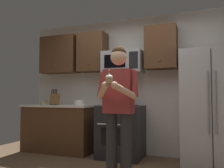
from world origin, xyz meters
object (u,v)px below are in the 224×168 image
at_px(oven_range, 121,131).
at_px(person, 118,103).
at_px(microwave, 123,62).
at_px(knife_block, 55,99).
at_px(bowl_large_white, 79,102).
at_px(refrigerator, 211,108).
at_px(bowl_small_colored, 44,103).
at_px(cupcake, 109,79).

relative_size(oven_range, person, 0.53).
relative_size(microwave, knife_block, 2.31).
bearing_deg(bowl_large_white, refrigerator, -2.58).
xyz_separation_m(microwave, bowl_small_colored, (-1.71, -0.07, -0.77)).
xyz_separation_m(microwave, refrigerator, (1.50, -0.16, -0.82)).
bearing_deg(person, microwave, 105.76).
height_order(oven_range, knife_block, knife_block).
height_order(knife_block, person, person).
xyz_separation_m(oven_range, refrigerator, (1.50, -0.04, 0.44)).
xyz_separation_m(bowl_small_colored, person, (2.05, -1.14, 0.04)).
relative_size(bowl_large_white, bowl_small_colored, 1.44).
height_order(bowl_large_white, cupcake, cupcake).
bearing_deg(refrigerator, bowl_large_white, 177.42).
distance_m(refrigerator, bowl_small_colored, 3.21).
xyz_separation_m(oven_range, person, (0.34, -1.09, 0.53)).
height_order(refrigerator, bowl_large_white, refrigerator).
bearing_deg(cupcake, person, 90.00).
height_order(oven_range, bowl_small_colored, bowl_small_colored).
distance_m(refrigerator, knife_block, 2.89).
bearing_deg(oven_range, person, -72.60).
xyz_separation_m(oven_range, bowl_small_colored, (-1.71, 0.05, 0.49)).
xyz_separation_m(microwave, cupcake, (0.34, -1.53, -0.43)).
bearing_deg(oven_range, microwave, 89.98).
height_order(refrigerator, knife_block, refrigerator).
distance_m(oven_range, cupcake, 1.67).
height_order(oven_range, refrigerator, refrigerator).
bearing_deg(cupcake, microwave, 102.50).
height_order(knife_block, bowl_small_colored, knife_block).
xyz_separation_m(refrigerator, knife_block, (-2.88, 0.01, 0.13)).
bearing_deg(refrigerator, microwave, 173.97).
height_order(refrigerator, person, refrigerator).
height_order(oven_range, microwave, microwave).
xyz_separation_m(oven_range, cupcake, (0.34, -1.41, 0.83)).
xyz_separation_m(refrigerator, cupcake, (-1.16, -1.38, 0.39)).
bearing_deg(oven_range, knife_block, -178.78).
distance_m(knife_block, person, 2.02).
relative_size(microwave, refrigerator, 0.41).
distance_m(microwave, bowl_small_colored, 1.87).
relative_size(microwave, cupcake, 4.26).
bearing_deg(cupcake, knife_block, 141.21).
relative_size(oven_range, bowl_small_colored, 6.50).
relative_size(oven_range, bowl_large_white, 4.52).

